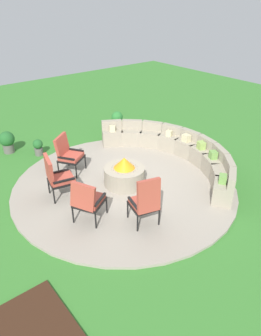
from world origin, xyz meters
The scene contains 11 objects.
ground_plane centered at (0.00, 0.00, 0.00)m, with size 24.00×24.00×0.00m, color #387A2D.
patio_circle centered at (0.00, 0.00, 0.03)m, with size 5.63×5.63×0.06m, color #9E9384.
fire_pit centered at (0.00, 0.00, 0.35)m, with size 1.03×1.03×0.75m.
curved_stone_bench centered at (-0.07, 1.94, 0.37)m, with size 4.84×1.87×0.76m.
lounge_chair_front_left centered at (-1.45, -0.77, 0.61)m, with size 0.80×0.82×1.05m.
lounge_chair_front_right centered at (-0.53, -1.56, 0.62)m, with size 0.67×0.70×1.13m.
lounge_chair_back_left centered at (0.68, -1.50, 0.59)m, with size 0.79×0.81×1.02m.
lounge_chair_back_right centered at (1.52, -0.63, 0.64)m, with size 0.68×0.65×1.15m.
potted_plant_0 centered at (-3.77, -1.61, 0.39)m, with size 0.46×0.46×0.68m.
potted_plant_1 centered at (-3.02, -0.96, 0.28)m, with size 0.29×0.29×0.51m.
potted_plant_2 centered at (-3.12, 2.10, 0.36)m, with size 0.40×0.40×0.69m.
Camera 1 is at (5.39, -4.13, 4.34)m, focal length 33.40 mm.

